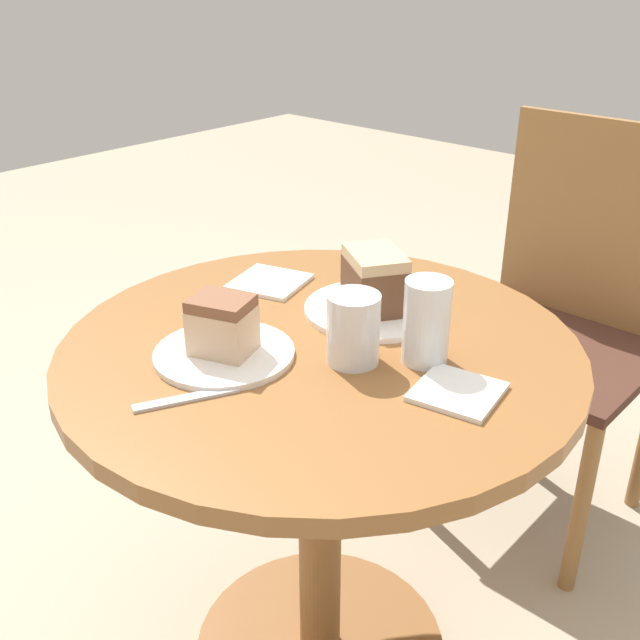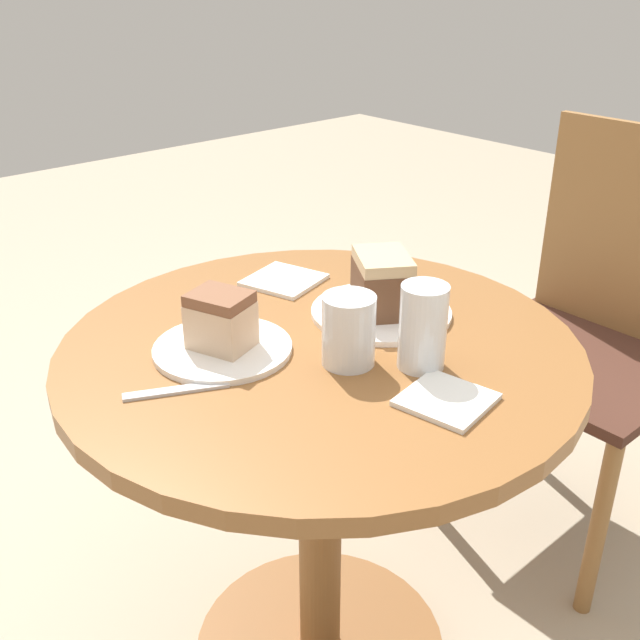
{
  "view_description": "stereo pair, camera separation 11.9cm",
  "coord_description": "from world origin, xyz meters",
  "px_view_note": "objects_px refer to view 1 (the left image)",
  "views": [
    {
      "loc": [
        0.72,
        -0.79,
        1.27
      ],
      "look_at": [
        0.0,
        0.0,
        0.75
      ],
      "focal_mm": 42.0,
      "sensor_mm": 36.0,
      "label": 1
    },
    {
      "loc": [
        0.8,
        -0.71,
        1.27
      ],
      "look_at": [
        0.0,
        0.0,
        0.75
      ],
      "focal_mm": 42.0,
      "sensor_mm": 36.0,
      "label": 2
    }
  ],
  "objects_px": {
    "glass_lemonade": "(353,332)",
    "glass_water": "(426,327)",
    "cake_slice_near": "(222,325)",
    "plate_far": "(374,309)",
    "plate_near": "(224,354)",
    "chair": "(561,319)",
    "cake_slice_far": "(375,280)"
  },
  "relations": [
    {
      "from": "chair",
      "to": "glass_water",
      "type": "height_order",
      "value": "chair"
    },
    {
      "from": "chair",
      "to": "cake_slice_near",
      "type": "height_order",
      "value": "chair"
    },
    {
      "from": "plate_far",
      "to": "glass_water",
      "type": "height_order",
      "value": "glass_water"
    },
    {
      "from": "plate_near",
      "to": "cake_slice_near",
      "type": "height_order",
      "value": "cake_slice_near"
    },
    {
      "from": "cake_slice_near",
      "to": "glass_water",
      "type": "relative_size",
      "value": 0.84
    },
    {
      "from": "plate_near",
      "to": "cake_slice_near",
      "type": "relative_size",
      "value": 1.97
    },
    {
      "from": "cake_slice_far",
      "to": "glass_lemonade",
      "type": "bearing_deg",
      "value": -61.88
    },
    {
      "from": "cake_slice_far",
      "to": "glass_water",
      "type": "bearing_deg",
      "value": -26.88
    },
    {
      "from": "cake_slice_far",
      "to": "glass_water",
      "type": "xyz_separation_m",
      "value": [
        0.17,
        -0.08,
        -0.0
      ]
    },
    {
      "from": "chair",
      "to": "plate_near",
      "type": "height_order",
      "value": "chair"
    },
    {
      "from": "cake_slice_near",
      "to": "glass_water",
      "type": "distance_m",
      "value": 0.31
    },
    {
      "from": "plate_far",
      "to": "cake_slice_far",
      "type": "distance_m",
      "value": 0.06
    },
    {
      "from": "plate_near",
      "to": "glass_water",
      "type": "distance_m",
      "value": 0.31
    },
    {
      "from": "chair",
      "to": "plate_near",
      "type": "xyz_separation_m",
      "value": [
        -0.16,
        -0.89,
        0.21
      ]
    },
    {
      "from": "glass_lemonade",
      "to": "glass_water",
      "type": "relative_size",
      "value": 0.84
    },
    {
      "from": "plate_near",
      "to": "glass_water",
      "type": "bearing_deg",
      "value": 39.99
    },
    {
      "from": "glass_water",
      "to": "cake_slice_near",
      "type": "bearing_deg",
      "value": -140.01
    },
    {
      "from": "glass_water",
      "to": "plate_far",
      "type": "bearing_deg",
      "value": 153.12
    },
    {
      "from": "cake_slice_near",
      "to": "plate_far",
      "type": "bearing_deg",
      "value": 75.75
    },
    {
      "from": "cake_slice_near",
      "to": "plate_near",
      "type": "bearing_deg",
      "value": 0.0
    },
    {
      "from": "cake_slice_near",
      "to": "glass_lemonade",
      "type": "relative_size",
      "value": 1.0
    },
    {
      "from": "plate_near",
      "to": "chair",
      "type": "bearing_deg",
      "value": 80.14
    },
    {
      "from": "plate_far",
      "to": "glass_water",
      "type": "bearing_deg",
      "value": -26.88
    },
    {
      "from": "cake_slice_far",
      "to": "glass_water",
      "type": "distance_m",
      "value": 0.19
    },
    {
      "from": "plate_near",
      "to": "cake_slice_far",
      "type": "distance_m",
      "value": 0.3
    },
    {
      "from": "plate_near",
      "to": "cake_slice_near",
      "type": "bearing_deg",
      "value": 180.0
    },
    {
      "from": "chair",
      "to": "cake_slice_far",
      "type": "xyz_separation_m",
      "value": [
        -0.08,
        -0.61,
        0.27
      ]
    },
    {
      "from": "chair",
      "to": "glass_water",
      "type": "distance_m",
      "value": 0.75
    },
    {
      "from": "chair",
      "to": "cake_slice_near",
      "type": "distance_m",
      "value": 0.94
    },
    {
      "from": "chair",
      "to": "cake_slice_near",
      "type": "relative_size",
      "value": 8.48
    },
    {
      "from": "cake_slice_near",
      "to": "glass_water",
      "type": "bearing_deg",
      "value": 39.99
    },
    {
      "from": "plate_near",
      "to": "cake_slice_far",
      "type": "relative_size",
      "value": 1.49
    }
  ]
}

